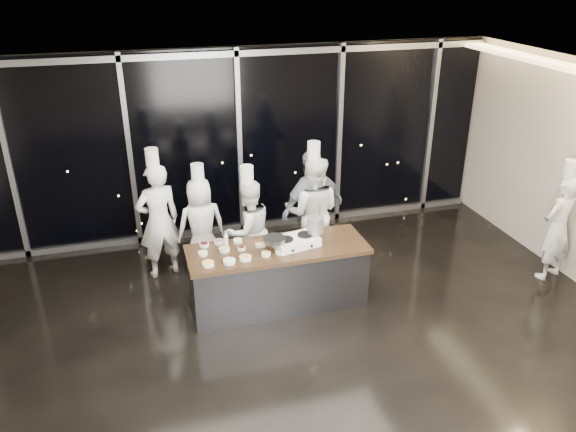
% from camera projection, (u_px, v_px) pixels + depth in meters
% --- Properties ---
extents(ground, '(9.00, 9.00, 0.00)m').
position_uv_depth(ground, '(296.00, 341.00, 7.20)').
color(ground, black).
rests_on(ground, ground).
extents(room_shell, '(9.02, 7.02, 3.21)m').
position_uv_depth(room_shell, '(312.00, 176.00, 6.30)').
color(room_shell, '#BDB1A2').
rests_on(room_shell, ground).
extents(window_wall, '(8.90, 0.11, 3.20)m').
position_uv_depth(window_wall, '(239.00, 144.00, 9.53)').
color(window_wall, black).
rests_on(window_wall, ground).
extents(demo_counter, '(2.46, 0.86, 0.90)m').
position_uv_depth(demo_counter, '(278.00, 276.00, 7.80)').
color(demo_counter, '#39393E').
rests_on(demo_counter, ground).
extents(stove, '(0.67, 0.49, 0.14)m').
position_uv_depth(stove, '(295.00, 241.00, 7.64)').
color(stove, white).
rests_on(stove, demo_counter).
extents(frying_pan, '(0.55, 0.36, 0.05)m').
position_uv_depth(frying_pan, '(274.00, 239.00, 7.47)').
color(frying_pan, slate).
rests_on(frying_pan, stove).
extents(stock_pot, '(0.27, 0.27, 0.23)m').
position_uv_depth(stock_pot, '(316.00, 225.00, 7.68)').
color(stock_pot, '#ADADAF').
rests_on(stock_pot, stove).
extents(prep_bowls, '(1.40, 0.72, 0.05)m').
position_uv_depth(prep_bowls, '(242.00, 250.00, 7.48)').
color(prep_bowls, white).
rests_on(prep_bowls, demo_counter).
extents(squeeze_bottle, '(0.06, 0.06, 0.21)m').
position_uv_depth(squeeze_bottle, '(226.00, 239.00, 7.62)').
color(squeeze_bottle, white).
rests_on(squeeze_bottle, demo_counter).
extents(chef_far_left, '(0.75, 0.59, 2.03)m').
position_uv_depth(chef_far_left, '(159.00, 220.00, 8.37)').
color(chef_far_left, white).
rests_on(chef_far_left, ground).
extents(chef_left, '(0.80, 0.57, 1.75)m').
position_uv_depth(chef_left, '(201.00, 225.00, 8.55)').
color(chef_left, white).
rests_on(chef_left, ground).
extents(chef_center, '(0.92, 0.81, 1.81)m').
position_uv_depth(chef_center, '(249.00, 230.00, 8.31)').
color(chef_center, white).
rests_on(chef_center, ground).
extents(guest, '(1.19, 0.78, 1.89)m').
position_uv_depth(guest, '(313.00, 209.00, 8.68)').
color(guest, '#141F39').
rests_on(guest, ground).
extents(chef_right, '(1.07, 0.96, 2.03)m').
position_uv_depth(chef_right, '(312.00, 212.00, 8.65)').
color(chef_right, white).
rests_on(chef_right, ground).
extents(chef_side, '(0.70, 0.56, 1.88)m').
position_uv_depth(chef_side, '(558.00, 226.00, 8.33)').
color(chef_side, white).
rests_on(chef_side, ground).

